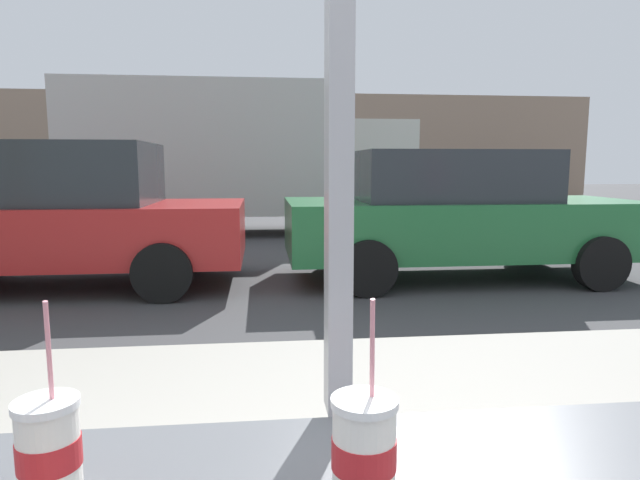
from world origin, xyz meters
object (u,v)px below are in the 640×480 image
Objects in this scene: soda_cup_left at (364,452)px; box_truck at (235,154)px; parked_car_red at (57,215)px; parked_car_green at (457,214)px; soda_cup_right at (49,451)px.

soda_cup_left is 11.00m from box_truck.
parked_car_red reaches higher than soda_cup_left.
soda_cup_left is at bearing -66.81° from parked_car_red.
parked_car_red is 0.98× the size of parked_car_green.
box_truck is (-3.03, 5.02, 0.84)m from parked_car_green.
box_truck is at bearing 121.10° from parked_car_green.
box_truck reaches higher than soda_cup_left.
soda_cup_left is 0.05× the size of box_truck.
soda_cup_left is 0.07× the size of parked_car_green.
soda_cup_right is 0.05× the size of box_truck.
parked_car_red reaches higher than parked_car_green.
parked_car_red is 4.88m from parked_car_green.
parked_car_green is at bearing -58.90° from box_truck.
soda_cup_left is 0.08× the size of parked_car_red.
parked_car_green is (4.88, 0.00, -0.03)m from parked_car_red.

